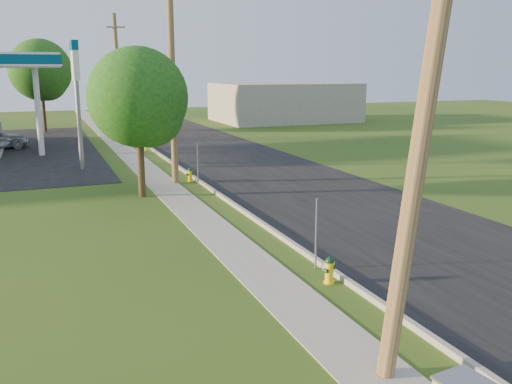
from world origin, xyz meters
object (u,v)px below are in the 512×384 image
tree_lot (42,72)px  hydrant_near (329,270)px  price_pylon (75,68)px  utility_pole_near (426,104)px  hydrant_far (146,145)px  tree_verge (141,101)px  hydrant_mid (190,175)px  utility_pole_mid (172,79)px  utility_pole_far (118,77)px

tree_lot → hydrant_near: size_ratio=10.95×
price_pylon → tree_lot: bearing=94.1°
utility_pole_near → hydrant_far: bearing=88.6°
tree_verge → hydrant_mid: (2.66, 2.42, -3.73)m
tree_verge → hydrant_far: tree_verge is taller
utility_pole_mid → hydrant_near: size_ratio=13.42×
utility_pole_near → utility_pole_mid: 18.00m
utility_pole_mid → tree_lot: bearing=101.7°
tree_lot → hydrant_near: 40.50m
tree_lot → hydrant_far: bearing=-66.9°
hydrant_near → utility_pole_mid: bearing=92.9°
hydrant_far → utility_pole_far: bearing=96.6°
utility_pole_far → price_pylon: (-3.90, -12.50, 0.63)m
utility_pole_mid → price_pylon: 6.76m
hydrant_near → hydrant_mid: (0.07, 13.98, -0.01)m
tree_lot → hydrant_far: tree_lot is taller
utility_pole_near → hydrant_near: 6.13m
tree_verge → hydrant_far: (2.63, 13.89, -3.74)m
utility_pole_mid → tree_lot: (-5.36, 25.92, 0.20)m
price_pylon → hydrant_mid: size_ratio=9.73×
utility_pole_far → price_pylon: utility_pole_far is taller
tree_verge → hydrant_near: (2.59, -11.56, -3.72)m
tree_lot → hydrant_mid: tree_lot is taller
hydrant_far → utility_pole_near: bearing=-91.4°
hydrant_near → hydrant_far: hydrant_near is taller
hydrant_near → tree_verge: bearing=102.6°
tree_lot → utility_pole_mid: bearing=-78.3°
tree_verge → hydrant_mid: tree_verge is taller
utility_pole_near → tree_lot: size_ratio=1.19×
hydrant_near → hydrant_far: bearing=89.9°
utility_pole_mid → tree_verge: utility_pole_mid is taller
utility_pole_near → hydrant_far: (0.74, 29.62, -4.46)m
utility_pole_far → price_pylon: bearing=-107.3°
utility_pole_mid → hydrant_far: utility_pole_mid is taller
utility_pole_far → tree_lot: (-5.36, 7.92, 0.35)m
price_pylon → utility_pole_near: bearing=-80.6°
utility_pole_mid → price_pylon: size_ratio=1.43×
tree_verge → hydrant_far: bearing=79.3°
tree_verge → hydrant_near: size_ratio=8.68×
utility_pole_near → hydrant_mid: bearing=87.6°
price_pylon → hydrant_mid: price_pylon is taller
utility_pole_mid → utility_pole_far: bearing=90.0°
utility_pole_far → hydrant_near: (0.70, -31.83, -4.45)m
tree_lot → utility_pole_near: bearing=-83.0°
price_pylon → tree_lot: (-1.46, 20.42, -0.28)m
price_pylon → hydrant_near: 20.51m
hydrant_near → hydrant_far: 25.45m
utility_pole_mid → utility_pole_far: utility_pole_mid is taller
utility_pole_mid → hydrant_far: 12.52m
tree_lot → hydrant_far: (6.10, -14.30, -4.81)m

